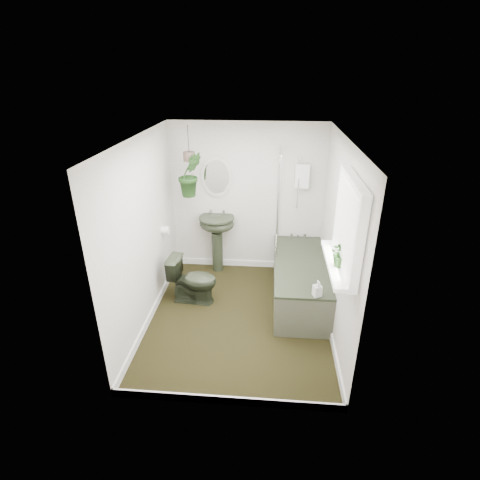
{
  "coord_description": "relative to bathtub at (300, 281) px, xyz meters",
  "views": [
    {
      "loc": [
        0.35,
        -3.99,
        3.0
      ],
      "look_at": [
        0.0,
        0.15,
        1.05
      ],
      "focal_mm": 28.0,
      "sensor_mm": 36.0,
      "label": 1
    }
  ],
  "objects": [
    {
      "name": "window_sill",
      "position": [
        0.22,
        -1.2,
        0.94
      ],
      "size": [
        0.18,
        1.0,
        0.04
      ],
      "primitive_type": "cube",
      "color": "white",
      "rests_on": "wall_right"
    },
    {
      "name": "sill_plant",
      "position": [
        0.25,
        -1.27,
        1.09
      ],
      "size": [
        0.25,
        0.23,
        0.26
      ],
      "primitive_type": "imported",
      "rotation": [
        0.0,
        0.0,
        0.11
      ],
      "color": "black",
      "rests_on": "window_sill"
    },
    {
      "name": "oval_mirror",
      "position": [
        -1.25,
        0.87,
        1.21
      ],
      "size": [
        0.46,
        0.03,
        0.62
      ],
      "primitive_type": "ellipsoid",
      "color": "beige",
      "rests_on": "wall_back"
    },
    {
      "name": "window_blinds",
      "position": [
        0.24,
        -1.2,
        1.36
      ],
      "size": [
        0.01,
        0.86,
        0.76
      ],
      "primitive_type": "cube",
      "color": "white",
      "rests_on": "wall_right"
    },
    {
      "name": "hanging_pot",
      "position": [
        -1.55,
        0.45,
        1.6
      ],
      "size": [
        0.16,
        0.16,
        0.12
      ],
      "primitive_type": "cylinder",
      "color": "brown",
      "rests_on": "ceiling"
    },
    {
      "name": "soap_bottle",
      "position": [
        0.13,
        -0.79,
        0.39
      ],
      "size": [
        0.12,
        0.12,
        0.2
      ],
      "primitive_type": "imported",
      "rotation": [
        0.0,
        0.0,
        0.37
      ],
      "color": "black",
      "rests_on": "bathtub"
    },
    {
      "name": "wall_sconce",
      "position": [
        -1.65,
        0.86,
        1.11
      ],
      "size": [
        0.04,
        0.04,
        0.22
      ],
      "primitive_type": "cylinder",
      "color": "black",
      "rests_on": "wall_back"
    },
    {
      "name": "bath_screen",
      "position": [
        -0.33,
        0.49,
        0.99
      ],
      "size": [
        0.04,
        0.72,
        1.4
      ],
      "primitive_type": null,
      "color": "silver",
      "rests_on": "bathtub"
    },
    {
      "name": "floor",
      "position": [
        -0.8,
        -0.5,
        -0.3
      ],
      "size": [
        2.3,
        2.8,
        0.02
      ],
      "primitive_type": "cube",
      "color": "black",
      "rests_on": "ground"
    },
    {
      "name": "wall_back",
      "position": [
        -0.8,
        0.91,
        0.86
      ],
      "size": [
        2.3,
        0.02,
        2.3
      ],
      "primitive_type": "cube",
      "color": "silver",
      "rests_on": "ground"
    },
    {
      "name": "shower_box",
      "position": [
        0.0,
        0.84,
        1.26
      ],
      "size": [
        0.2,
        0.1,
        0.35
      ],
      "primitive_type": "cube",
      "color": "white",
      "rests_on": "wall_back"
    },
    {
      "name": "window_recess",
      "position": [
        0.29,
        -1.2,
        1.36
      ],
      "size": [
        0.08,
        1.0,
        0.9
      ],
      "primitive_type": "cube",
      "color": "white",
      "rests_on": "wall_right"
    },
    {
      "name": "ceiling",
      "position": [
        -0.8,
        -0.5,
        2.02
      ],
      "size": [
        2.3,
        2.8,
        0.02
      ],
      "primitive_type": "cube",
      "color": "white",
      "rests_on": "ground"
    },
    {
      "name": "toilet_roll_holder",
      "position": [
        -1.9,
        0.2,
        0.61
      ],
      "size": [
        0.11,
        0.11,
        0.11
      ],
      "primitive_type": "cylinder",
      "rotation": [
        0.0,
        1.57,
        0.0
      ],
      "color": "white",
      "rests_on": "wall_left"
    },
    {
      "name": "bathtub",
      "position": [
        0.0,
        0.0,
        0.0
      ],
      "size": [
        0.72,
        1.72,
        0.58
      ],
      "primitive_type": null,
      "color": "#242B1D",
      "rests_on": "floor"
    },
    {
      "name": "toilet",
      "position": [
        -1.46,
        -0.16,
        0.04
      ],
      "size": [
        0.68,
        0.43,
        0.66
      ],
      "primitive_type": "imported",
      "rotation": [
        0.0,
        0.0,
        1.48
      ],
      "color": "#242B1D",
      "rests_on": "floor"
    },
    {
      "name": "wall_left",
      "position": [
        -1.96,
        -0.5,
        0.86
      ],
      "size": [
        0.02,
        2.8,
        2.3
      ],
      "primitive_type": "cube",
      "color": "silver",
      "rests_on": "ground"
    },
    {
      "name": "skirting",
      "position": [
        -0.8,
        -0.5,
        -0.24
      ],
      "size": [
        2.3,
        2.8,
        0.1
      ],
      "primitive_type": "cube",
      "color": "white",
      "rests_on": "floor"
    },
    {
      "name": "wall_front",
      "position": [
        -0.8,
        -1.91,
        0.86
      ],
      "size": [
        2.3,
        0.02,
        2.3
      ],
      "primitive_type": "cube",
      "color": "silver",
      "rests_on": "ground"
    },
    {
      "name": "wall_right",
      "position": [
        0.36,
        -0.5,
        0.86
      ],
      "size": [
        0.02,
        2.8,
        2.3
      ],
      "primitive_type": "cube",
      "color": "silver",
      "rests_on": "ground"
    },
    {
      "name": "pedestal_sink",
      "position": [
        -1.25,
        0.74,
        0.17
      ],
      "size": [
        0.62,
        0.56,
        0.92
      ],
      "primitive_type": null,
      "rotation": [
        0.0,
        0.0,
        -0.21
      ],
      "color": "#242B1D",
      "rests_on": "floor"
    },
    {
      "name": "hanging_plant",
      "position": [
        -1.55,
        0.45,
        1.35
      ],
      "size": [
        0.43,
        0.41,
        0.62
      ],
      "primitive_type": "imported",
      "rotation": [
        0.0,
        0.0,
        0.53
      ],
      "color": "black",
      "rests_on": "ceiling"
    }
  ]
}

